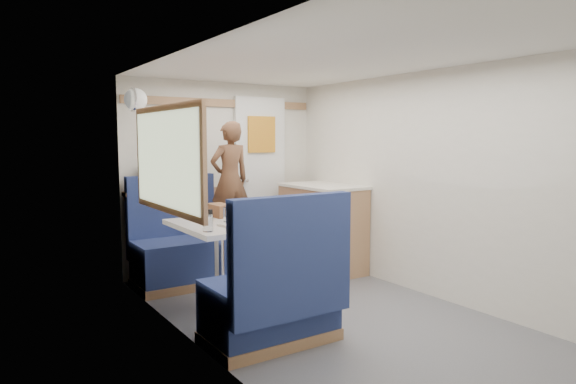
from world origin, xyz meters
TOP-DOWN VIEW (x-y plane):
  - floor at (0.00, 0.00)m, footprint 4.50×4.50m
  - ceiling at (0.00, 0.00)m, footprint 4.50×4.50m
  - wall_back at (0.00, 2.25)m, footprint 2.20×0.02m
  - wall_left at (-1.10, 0.00)m, footprint 0.02×4.50m
  - wall_right at (1.10, 0.00)m, footprint 0.02×4.50m
  - oak_trim_low at (0.00, 2.23)m, footprint 2.15×0.02m
  - oak_trim_high at (0.00, 2.23)m, footprint 2.15×0.02m
  - side_window at (-1.08, 1.00)m, footprint 0.04×1.30m
  - rear_door at (0.45, 2.22)m, footprint 0.62×0.12m
  - dinette_table at (-0.65, 1.00)m, footprint 0.62×0.92m
  - bench_far at (-0.65, 1.86)m, footprint 0.90×0.59m
  - bench_near at (-0.65, 0.14)m, footprint 0.90×0.59m
  - ledge at (-0.65, 2.12)m, footprint 0.90×0.14m
  - dome_light at (-1.04, 1.85)m, footprint 0.20×0.20m
  - galley_counter at (0.82, 1.55)m, footprint 0.57×0.92m
  - person at (-0.19, 1.71)m, footprint 0.42×0.29m
  - duffel_bag at (-0.65, 2.12)m, footprint 0.56×0.38m
  - tray at (-0.55, 0.74)m, footprint 0.34×0.41m
  - orange_fruit at (-0.46, 0.88)m, footprint 0.08×0.08m
  - cheese_block at (-0.54, 0.85)m, footprint 0.11×0.08m
  - wine_glass at (-0.64, 0.80)m, footprint 0.08×0.08m
  - tumbler_left at (-0.88, 0.71)m, footprint 0.08×0.08m
  - tumbler_mid at (-0.71, 1.17)m, footprint 0.07×0.07m
  - tumbler_right at (-0.55, 1.03)m, footprint 0.07×0.07m
  - beer_glass at (-0.50, 1.00)m, footprint 0.06×0.06m
  - pepper_grinder at (-0.66, 1.14)m, footprint 0.04×0.04m
  - bread_loaf at (-0.48, 1.32)m, footprint 0.15×0.27m

SIDE VIEW (x-z plane):
  - floor at x=0.00m, z-range 0.00..0.00m
  - bench_far at x=-0.65m, z-range -0.22..0.83m
  - bench_near at x=-0.65m, z-range -0.22..0.83m
  - galley_counter at x=0.82m, z-range 0.01..0.93m
  - dinette_table at x=-0.65m, z-range 0.21..0.93m
  - tray at x=-0.55m, z-range 0.72..0.74m
  - cheese_block at x=-0.54m, z-range 0.74..0.78m
  - beer_glass at x=-0.50m, z-range 0.72..0.82m
  - pepper_grinder at x=-0.66m, z-range 0.72..0.82m
  - tumbler_mid at x=-0.71m, z-range 0.72..0.83m
  - bread_loaf at x=-0.48m, z-range 0.72..0.83m
  - orange_fruit at x=-0.46m, z-range 0.74..0.82m
  - tumbler_right at x=-0.55m, z-range 0.72..0.84m
  - tumbler_left at x=-0.88m, z-range 0.72..0.84m
  - wine_glass at x=-0.64m, z-range 0.76..0.93m
  - oak_trim_low at x=0.00m, z-range 0.81..0.89m
  - ledge at x=-0.65m, z-range 0.86..0.90m
  - rear_door at x=0.45m, z-range 0.04..1.90m
  - wall_back at x=0.00m, z-range 0.00..2.00m
  - wall_left at x=-1.10m, z-range 0.00..2.00m
  - wall_right at x=1.10m, z-range 0.00..2.00m
  - person at x=-0.19m, z-range 0.45..1.57m
  - duffel_bag at x=-0.65m, z-range 0.90..1.15m
  - side_window at x=-1.08m, z-range 0.89..1.61m
  - dome_light at x=-1.04m, z-range 1.65..1.85m
  - oak_trim_high at x=0.00m, z-range 1.74..1.82m
  - ceiling at x=0.00m, z-range 2.00..2.00m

